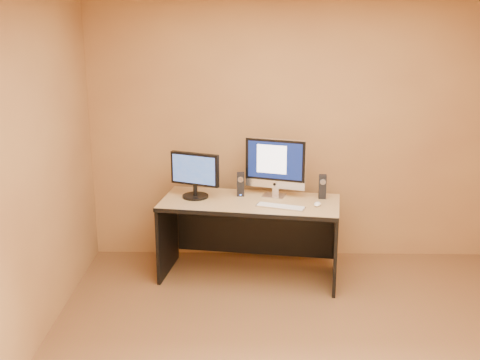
# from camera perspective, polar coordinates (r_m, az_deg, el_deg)

# --- Properties ---
(walls) EXTENTS (4.00, 4.00, 2.60)m
(walls) POSITION_cam_1_polar(r_m,az_deg,el_deg) (3.98, 7.05, -0.87)
(walls) COLOR #A47842
(walls) RESTS_ON ground
(desk) EXTENTS (1.71, 0.94, 0.75)m
(desk) POSITION_cam_1_polar(r_m,az_deg,el_deg) (5.62, 0.93, -5.64)
(desk) COLOR tan
(desk) RESTS_ON ground
(imac) EXTENTS (0.61, 0.38, 0.56)m
(imac) POSITION_cam_1_polar(r_m,az_deg,el_deg) (5.57, 3.30, 1.19)
(imac) COLOR silver
(imac) RESTS_ON desk
(second_monitor) EXTENTS (0.54, 0.41, 0.42)m
(second_monitor) POSITION_cam_1_polar(r_m,az_deg,el_deg) (5.56, -4.29, 0.44)
(second_monitor) COLOR black
(second_monitor) RESTS_ON desk
(speaker_left) EXTENTS (0.07, 0.07, 0.22)m
(speaker_left) POSITION_cam_1_polar(r_m,az_deg,el_deg) (5.63, 0.05, -0.40)
(speaker_left) COLOR black
(speaker_left) RESTS_ON desk
(speaker_right) EXTENTS (0.07, 0.08, 0.22)m
(speaker_right) POSITION_cam_1_polar(r_m,az_deg,el_deg) (5.60, 7.83, -0.63)
(speaker_right) COLOR black
(speaker_right) RESTS_ON desk
(keyboard) EXTENTS (0.45, 0.26, 0.02)m
(keyboard) POSITION_cam_1_polar(r_m,az_deg,el_deg) (5.33, 3.88, -2.53)
(keyboard) COLOR silver
(keyboard) RESTS_ON desk
(mouse) EXTENTS (0.09, 0.12, 0.04)m
(mouse) POSITION_cam_1_polar(r_m,az_deg,el_deg) (5.40, 7.34, -2.27)
(mouse) COLOR white
(mouse) RESTS_ON desk
(cable_a) EXTENTS (0.04, 0.22, 0.01)m
(cable_a) POSITION_cam_1_polar(r_m,az_deg,el_deg) (5.79, 3.48, -1.07)
(cable_a) COLOR black
(cable_a) RESTS_ON desk
(cable_b) EXTENTS (0.13, 0.14, 0.01)m
(cable_b) POSITION_cam_1_polar(r_m,az_deg,el_deg) (5.76, 3.24, -1.15)
(cable_b) COLOR black
(cable_b) RESTS_ON desk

